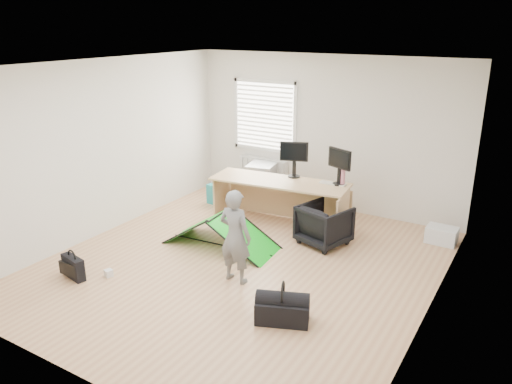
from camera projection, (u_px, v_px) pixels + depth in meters
The scene contains 18 objects.
ground at pixel (241, 264), 6.94m from camera, with size 5.50×5.50×0.00m, color tan.
back_wall at pixel (325, 133), 8.74m from camera, with size 5.00×0.02×2.70m, color silver.
window at pixel (265, 116), 9.22m from camera, with size 1.20×0.06×1.20m, color silver.
radiator at pixel (263, 173), 9.55m from camera, with size 1.00×0.12×0.60m, color silver.
desk at pixel (279, 203), 8.19m from camera, with size 2.25×0.71×0.77m, color tan.
filing_cabinet at pixel (262, 182), 9.27m from camera, with size 0.47×0.63×0.74m, color #9DA0A2.
monitor_left at pixel (294, 164), 8.19m from camera, with size 0.46×0.10×0.44m, color black.
monitor_right at pixel (339, 172), 7.80m from camera, with size 0.45×0.10×0.43m, color black.
keyboard at pixel (333, 183), 7.90m from camera, with size 0.42×0.14×0.02m, color beige.
thermos at pixel (343, 177), 7.82m from camera, with size 0.07×0.07×0.25m, color #B96779.
office_chair at pixel (324, 225), 7.50m from camera, with size 0.66×0.68×0.62m, color black.
person at pixel (235, 236), 6.32m from camera, with size 0.45×0.30×1.25m, color slate.
kite at pixel (221, 230), 7.43m from camera, with size 1.68×0.74×0.52m, color #11B91A, non-canonical shape.
storage_crate at pixel (442, 235), 7.59m from camera, with size 0.45×0.31×0.25m, color silver.
tote_bag at pixel (215, 195), 9.19m from camera, with size 0.31×0.14×0.37m, color teal.
laptop_bag at pixel (73, 267), 6.54m from camera, with size 0.40×0.12×0.30m, color black.
white_box at pixel (109, 273), 6.60m from camera, with size 0.10×0.10×0.10m, color silver.
duffel_bag at pixel (282, 311), 5.59m from camera, with size 0.60×0.30×0.26m, color black.
Camera 1 is at (3.39, -5.24, 3.20)m, focal length 35.00 mm.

